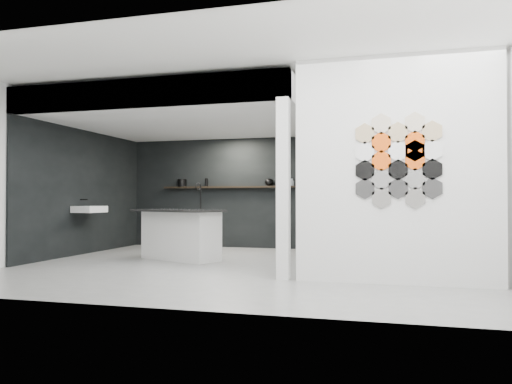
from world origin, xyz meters
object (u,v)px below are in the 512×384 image
object	(u,v)px
glass_bowl	(291,183)
bottle_dark	(207,182)
kettle	(269,182)
kitchen_island	(180,234)
partition_panel	(396,169)
stockpot	(182,183)
wall_basin	(90,209)
utensil_cup	(184,184)
glass_vase	(291,182)

from	to	relation	value
glass_bowl	bottle_dark	size ratio (longest dim) A/B	0.84
kettle	bottle_dark	bearing A→B (deg)	-159.61
bottle_dark	kettle	bearing A→B (deg)	0.00
kitchen_island	partition_panel	bearing A→B (deg)	-0.87
partition_panel	kitchen_island	distance (m)	4.00
stockpot	glass_bowl	bearing A→B (deg)	0.00
wall_basin	bottle_dark	size ratio (longest dim) A/B	3.48
wall_basin	kettle	size ratio (longest dim) A/B	3.22
kitchen_island	kettle	world-z (taller)	kettle
wall_basin	utensil_cup	size ratio (longest dim) A/B	5.73
wall_basin	kettle	distance (m)	3.63
wall_basin	kitchen_island	xyz separation A→B (m)	(1.92, -0.22, -0.41)
wall_basin	utensil_cup	xyz separation A→B (m)	(1.00, 2.07, 0.52)
partition_panel	stockpot	size ratio (longest dim) A/B	14.28
kettle	bottle_dark	world-z (taller)	bottle_dark
utensil_cup	wall_basin	bearing A→B (deg)	-115.92
partition_panel	kettle	bearing A→B (deg)	123.26
wall_basin	glass_bowl	xyz separation A→B (m)	(3.39, 2.07, 0.52)
kitchen_island	utensil_cup	world-z (taller)	utensil_cup
kitchen_island	glass_bowl	world-z (taller)	glass_bowl
partition_panel	stockpot	distance (m)	5.95
glass_vase	utensil_cup	bearing A→B (deg)	180.00
bottle_dark	utensil_cup	distance (m)	0.52
partition_panel	kettle	world-z (taller)	partition_panel
partition_panel	glass_bowl	distance (m)	4.39
glass_bowl	glass_vase	bearing A→B (deg)	0.00
partition_panel	kitchen_island	bearing A→B (deg)	155.95
stockpot	glass_vase	world-z (taller)	stockpot
partition_panel	glass_bowl	xyz separation A→B (m)	(-2.08, 3.87, -0.03)
glass_bowl	partition_panel	bearing A→B (deg)	-61.77
bottle_dark	utensil_cup	size ratio (longest dim) A/B	1.65
partition_panel	bottle_dark	world-z (taller)	partition_panel
stockpot	utensil_cup	bearing A→B (deg)	0.00
stockpot	kettle	bearing A→B (deg)	0.00
wall_basin	stockpot	distance (m)	2.34
wall_basin	bottle_dark	bearing A→B (deg)	53.56
utensil_cup	partition_panel	bearing A→B (deg)	-40.90
kettle	utensil_cup	world-z (taller)	kettle
partition_panel	glass_vase	distance (m)	4.39
kettle	stockpot	bearing A→B (deg)	-159.61
kitchen_island	bottle_dark	xyz separation A→B (m)	(-0.40, 2.28, 0.96)
kitchen_island	utensil_cup	xyz separation A→B (m)	(-0.92, 2.28, 0.93)
stockpot	glass_vase	xyz separation A→B (m)	(2.44, 0.00, -0.01)
kitchen_island	glass_bowl	bearing A→B (deg)	80.45
glass_vase	kitchen_island	bearing A→B (deg)	-122.74
partition_panel	glass_bowl	world-z (taller)	partition_panel
kitchen_island	stockpot	distance (m)	2.66
partition_panel	stockpot	xyz separation A→B (m)	(-4.52, 3.87, 0.00)
partition_panel	kitchen_island	xyz separation A→B (m)	(-3.54, 1.58, -0.96)
kettle	bottle_dark	distance (m)	1.41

